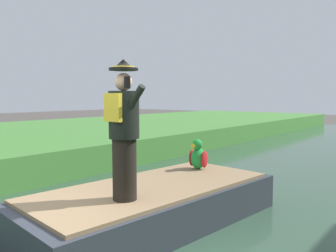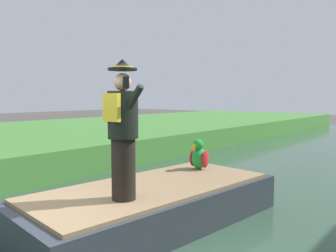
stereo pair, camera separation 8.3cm
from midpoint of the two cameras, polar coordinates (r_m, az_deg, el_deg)
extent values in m
cube|color=#333842|center=(5.46, -2.84, -13.16)|extent=(2.21, 4.36, 0.56)
cube|color=#997A56|center=(5.38, -2.86, -10.07)|extent=(2.04, 4.01, 0.05)
cylinder|color=black|center=(4.58, -7.81, -7.16)|extent=(0.32, 0.32, 0.82)
cylinder|color=black|center=(4.49, -7.92, 1.87)|extent=(0.40, 0.40, 0.62)
cube|color=gold|center=(4.35, -9.77, 3.07)|extent=(0.28, 0.06, 0.36)
sphere|color=#DBA884|center=(4.48, -7.98, 7.30)|extent=(0.23, 0.23, 0.23)
cylinder|color=black|center=(4.49, -8.01, 9.40)|extent=(0.38, 0.38, 0.03)
cone|color=black|center=(4.50, -8.02, 10.29)|extent=(0.26, 0.26, 0.12)
cylinder|color=gold|center=(4.50, -8.01, 9.72)|extent=(0.29, 0.29, 0.02)
cylinder|color=black|center=(4.29, -6.34, 4.15)|extent=(0.38, 0.09, 0.43)
cube|color=black|center=(4.35, -7.39, 7.25)|extent=(0.03, 0.08, 0.15)
ellipsoid|color=green|center=(6.50, 4.74, -5.43)|extent=(0.26, 0.32, 0.40)
sphere|color=green|center=(6.42, 4.55, -3.11)|extent=(0.20, 0.20, 0.20)
cone|color=yellow|center=(6.34, 4.03, -3.30)|extent=(0.09, 0.09, 0.09)
ellipsoid|color=red|center=(6.58, 3.73, -5.29)|extent=(0.08, 0.20, 0.32)
ellipsoid|color=red|center=(6.42, 5.77, -5.56)|extent=(0.08, 0.20, 0.32)
camera|label=1|loc=(0.04, -90.44, -0.04)|focal=36.40mm
camera|label=2|loc=(0.04, 89.56, 0.04)|focal=36.40mm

